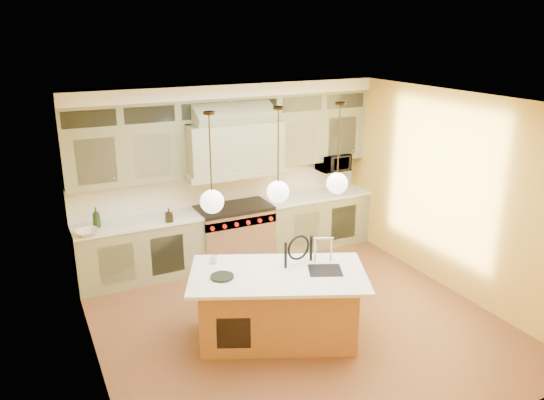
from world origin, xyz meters
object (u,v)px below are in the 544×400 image
kitchen_island (278,304)px  microwave (333,162)px  counter_stool (306,281)px  range (234,233)px

kitchen_island → microwave: 3.57m
kitchen_island → counter_stool: (0.34, -0.08, 0.28)m
range → microwave: microwave is taller
range → counter_stool: bearing=-91.3°
counter_stool → microwave: (2.01, 2.59, 0.70)m
counter_stool → microwave: bearing=44.9°
counter_stool → kitchen_island: bearing=159.2°
range → kitchen_island: size_ratio=0.50×
microwave → range: bearing=-176.9°
kitchen_island → range: bearing=104.6°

